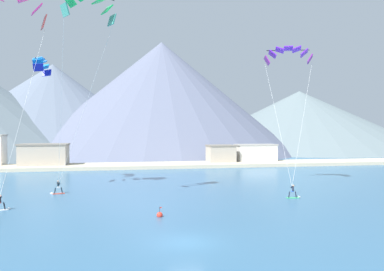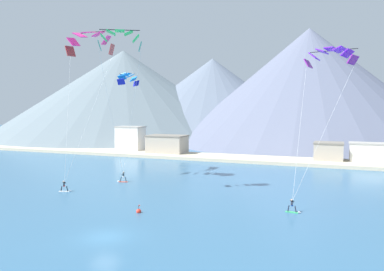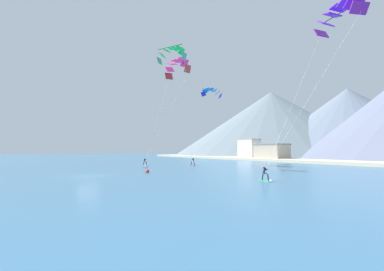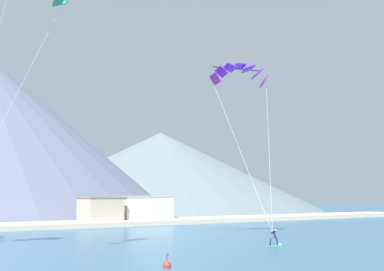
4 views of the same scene
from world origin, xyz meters
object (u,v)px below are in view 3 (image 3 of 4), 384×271
kitesurfer_near_trail (146,163)px  parafoil_kite_near_trail (177,66)px  parafoil_kite_mid_center (172,54)px  race_marker_buoy (147,171)px  parafoil_kite_near_lead (339,15)px  parafoil_kite_distant_high_outer (211,92)px  kitesurfer_mid_center (192,163)px  kitesurfer_near_lead (267,177)px

kitesurfer_near_trail → parafoil_kite_near_trail: bearing=99.2°
parafoil_kite_mid_center → race_marker_buoy: parafoil_kite_mid_center is taller
parafoil_kite_near_trail → parafoil_kite_mid_center: parafoil_kite_near_trail is taller
parafoil_kite_near_lead → parafoil_kite_distant_high_outer: size_ratio=3.24×
parafoil_kite_near_trail → parafoil_kite_near_lead: bearing=2.7°
parafoil_kite_mid_center → kitesurfer_mid_center: bearing=122.1°
parafoil_kite_mid_center → parafoil_kite_distant_high_outer: size_ratio=3.70×
kitesurfer_near_trail → race_marker_buoy: 15.84m
parafoil_kite_mid_center → parafoil_kite_distant_high_outer: 16.95m
kitesurfer_mid_center → parafoil_kite_near_lead: parafoil_kite_near_lead is taller
kitesurfer_near_trail → parafoil_kite_mid_center: parafoil_kite_mid_center is taller
parafoil_kite_mid_center → parafoil_kite_near_trail: bearing=147.1°
parafoil_kite_near_lead → kitesurfer_mid_center: bearing=-179.0°
kitesurfer_near_trail → parafoil_kite_mid_center: (8.12, 1.68, 20.41)m
parafoil_kite_mid_center → parafoil_kite_near_lead: bearing=16.5°
parafoil_kite_near_trail → parafoil_kite_mid_center: bearing=-32.9°
kitesurfer_near_trail → parafoil_kite_mid_center: size_ratio=0.08×
kitesurfer_mid_center → parafoil_kite_near_trail: bearing=-166.6°
kitesurfer_near_lead → kitesurfer_mid_center: size_ratio=0.99×
parafoil_kite_near_trail → parafoil_kite_distant_high_outer: (1.64, 8.52, -5.17)m
race_marker_buoy → parafoil_kite_near_trail: bearing=140.4°
parafoil_kite_near_lead → kitesurfer_near_trail: bearing=-164.6°
parafoil_kite_near_lead → parafoil_kite_near_trail: size_ratio=0.81×
kitesurfer_near_trail → parafoil_kite_mid_center: bearing=11.7°
kitesurfer_mid_center → parafoil_kite_distant_high_outer: parafoil_kite_distant_high_outer is taller
parafoil_kite_near_lead → kitesurfer_near_lead: bearing=-110.3°
kitesurfer_mid_center → parafoil_kite_near_lead: bearing=1.0°
kitesurfer_near_trail → parafoil_kite_near_lead: (34.23, 9.42, 17.93)m
parafoil_kite_distant_high_outer → race_marker_buoy: bearing=-56.5°
parafoil_kite_near_lead → race_marker_buoy: size_ratio=17.78×
kitesurfer_near_trail → parafoil_kite_distant_high_outer: bearing=88.6°
kitesurfer_near_lead → parafoil_kite_mid_center: parafoil_kite_mid_center is taller
kitesurfer_near_trail → parafoil_kite_near_lead: 39.77m
parafoil_kite_near_lead → parafoil_kite_mid_center: bearing=-163.5°
kitesurfer_mid_center → race_marker_buoy: 18.32m
parafoil_kite_distant_high_outer → race_marker_buoy: size_ratio=5.48×
parafoil_kite_distant_high_outer → kitesurfer_near_trail: bearing=-91.4°
kitesurfer_near_lead → parafoil_kite_distant_high_outer: 38.13m
parafoil_kite_near_trail → race_marker_buoy: 30.38m
kitesurfer_near_lead → parafoil_kite_near_lead: size_ratio=0.10×
parafoil_kite_near_trail → parafoil_kite_distant_high_outer: bearing=79.1°
kitesurfer_near_lead → parafoil_kite_near_trail: bearing=167.9°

